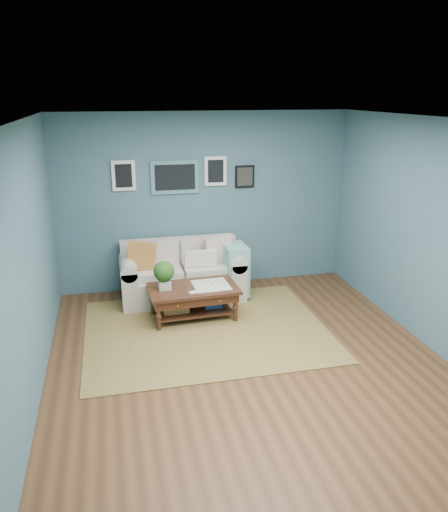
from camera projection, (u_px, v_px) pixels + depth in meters
name	position (u px, v px, depth m)	size (l,w,h in m)	color
room_shell	(247.00, 247.00, 5.42)	(5.00, 5.02, 2.70)	brown
area_rug	(206.00, 330.00, 6.51)	(3.09, 2.47, 0.01)	brown
loveseat	(187.00, 273.00, 7.47)	(1.85, 0.84, 0.95)	beige
coffee_table	(188.00, 293.00, 6.76)	(1.23, 0.75, 0.84)	black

